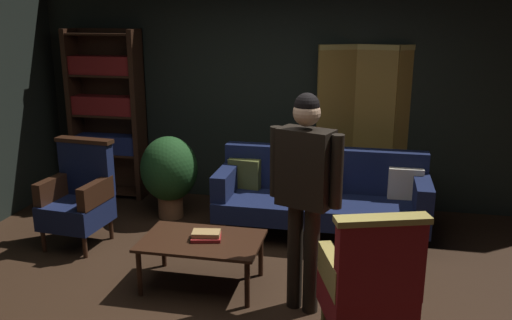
% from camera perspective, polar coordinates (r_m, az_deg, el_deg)
% --- Properties ---
extents(ground_plane, '(10.00, 10.00, 0.00)m').
position_cam_1_polar(ground_plane, '(4.56, -2.12, -14.28)').
color(ground_plane, black).
extents(back_wall, '(7.20, 0.10, 2.80)m').
position_cam_1_polar(back_wall, '(6.42, 3.04, 7.75)').
color(back_wall, black).
rests_on(back_wall, ground_plane).
extents(folding_screen, '(1.69, 0.45, 1.90)m').
position_cam_1_polar(folding_screen, '(6.36, 14.06, 3.44)').
color(folding_screen, olive).
rests_on(folding_screen, ground_plane).
extents(bookshelf, '(0.90, 0.32, 2.05)m').
position_cam_1_polar(bookshelf, '(6.89, -15.36, 5.03)').
color(bookshelf, black).
rests_on(bookshelf, ground_plane).
extents(velvet_couch, '(2.12, 0.78, 0.88)m').
position_cam_1_polar(velvet_couch, '(5.61, 6.89, -3.45)').
color(velvet_couch, black).
rests_on(velvet_couch, ground_plane).
extents(coffee_table, '(1.00, 0.64, 0.42)m').
position_cam_1_polar(coffee_table, '(4.61, -5.72, -8.81)').
color(coffee_table, black).
rests_on(coffee_table, ground_plane).
extents(armchair_gilt_accent, '(0.73, 0.73, 1.04)m').
position_cam_1_polar(armchair_gilt_accent, '(3.80, 11.84, -12.68)').
color(armchair_gilt_accent, tan).
rests_on(armchair_gilt_accent, ground_plane).
extents(armchair_wing_left, '(0.63, 0.62, 1.04)m').
position_cam_1_polar(armchair_wing_left, '(5.64, -18.10, -3.65)').
color(armchair_wing_left, black).
rests_on(armchair_wing_left, ground_plane).
extents(standing_figure, '(0.56, 0.34, 1.70)m').
position_cam_1_polar(standing_figure, '(4.02, 5.17, -2.53)').
color(standing_figure, black).
rests_on(standing_figure, ground_plane).
extents(potted_plant, '(0.63, 0.63, 0.93)m').
position_cam_1_polar(potted_plant, '(6.10, -9.10, -1.18)').
color(potted_plant, brown).
rests_on(potted_plant, ground_plane).
extents(book_red_leather, '(0.28, 0.24, 0.03)m').
position_cam_1_polar(book_red_leather, '(4.59, -5.24, -8.08)').
color(book_red_leather, maroon).
rests_on(book_red_leather, coffee_table).
extents(book_tan_leather, '(0.25, 0.18, 0.04)m').
position_cam_1_polar(book_tan_leather, '(4.57, -5.25, -7.70)').
color(book_tan_leather, '#9E7A47').
rests_on(book_tan_leather, book_red_leather).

